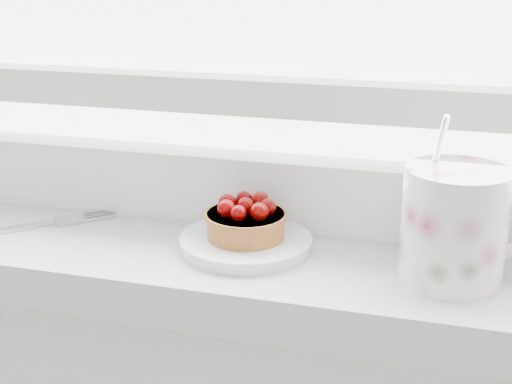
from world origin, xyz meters
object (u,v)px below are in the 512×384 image
(raspberry_tart, at_px, (246,220))
(floral_mug, at_px, (458,223))
(saucer, at_px, (246,243))
(fork, at_px, (19,228))

(raspberry_tart, height_order, floral_mug, floral_mug)
(saucer, height_order, fork, saucer)
(floral_mug, relative_size, fork, 0.90)
(saucer, xyz_separation_m, raspberry_tart, (0.00, 0.00, 0.02))
(saucer, relative_size, raspberry_tart, 1.64)
(saucer, bearing_deg, raspberry_tart, 73.13)
(saucer, distance_m, fork, 0.23)
(floral_mug, bearing_deg, fork, -179.51)
(saucer, relative_size, fork, 0.80)
(saucer, height_order, raspberry_tart, raspberry_tart)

